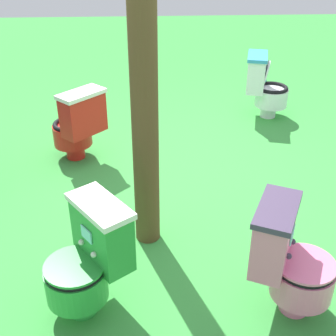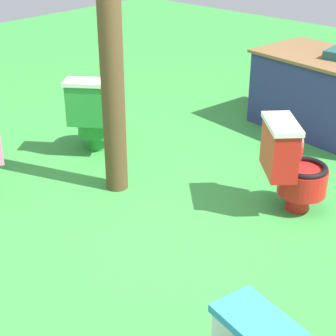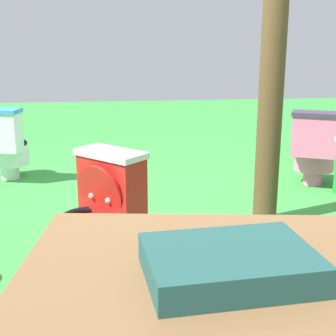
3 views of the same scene
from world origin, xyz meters
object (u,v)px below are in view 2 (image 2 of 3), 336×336
at_px(toilet_red, 292,165).
at_px(wooden_post, 111,56).
at_px(toilet_green, 94,114).
at_px(vendor_table, 329,94).

xyz_separation_m(toilet_red, wooden_post, (-1.23, -0.65, 0.73)).
bearing_deg(wooden_post, toilet_red, 27.67).
height_order(toilet_red, wooden_post, wooden_post).
bearing_deg(toilet_green, wooden_post, -64.19).
relative_size(toilet_green, vendor_table, 0.46).
height_order(vendor_table, wooden_post, wooden_post).
distance_m(toilet_green, vendor_table, 2.33).
height_order(toilet_red, vendor_table, vendor_table).
bearing_deg(wooden_post, vendor_table, 72.98).
distance_m(toilet_red, vendor_table, 1.70).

